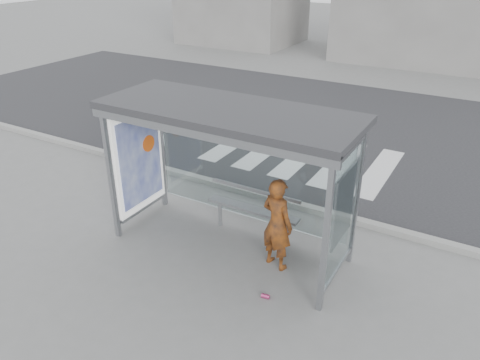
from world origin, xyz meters
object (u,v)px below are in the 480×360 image
(bench, at_px, (253,209))
(soda_can, at_px, (265,296))
(person, at_px, (277,224))
(bus_shelter, at_px, (211,140))

(bench, xyz_separation_m, soda_can, (1.03, -1.46, -0.52))
(person, bearing_deg, bus_shelter, 10.93)
(person, xyz_separation_m, soda_can, (0.24, -0.84, -0.78))
(bus_shelter, height_order, soda_can, bus_shelter)
(person, distance_m, soda_can, 1.17)
(soda_can, bearing_deg, bench, 125.14)
(bus_shelter, bearing_deg, soda_can, -31.08)
(bench, bearing_deg, bus_shelter, -135.60)
(bus_shelter, bearing_deg, bench, 44.40)
(bus_shelter, distance_m, person, 1.77)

